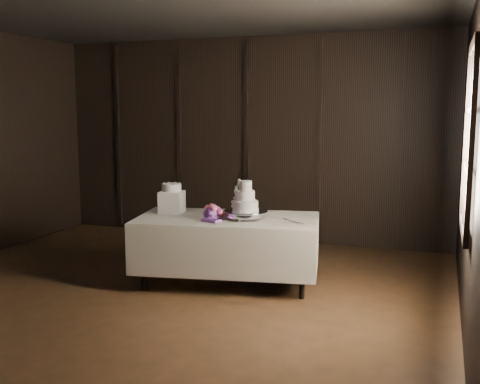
{
  "coord_description": "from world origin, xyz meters",
  "views": [
    {
      "loc": [
        2.77,
        -4.43,
        1.94
      ],
      "look_at": [
        0.71,
        1.25,
        1.05
      ],
      "focal_mm": 42.0,
      "sensor_mm": 36.0,
      "label": 1
    }
  ],
  "objects_px": {
    "box_pedestal": "(172,202)",
    "small_cake": "(172,188)",
    "cake_stand": "(246,215)",
    "bouquet": "(211,213)",
    "wedding_cake": "(243,199)",
    "display_table": "(227,247)"
  },
  "relations": [
    {
      "from": "small_cake",
      "to": "bouquet",
      "type": "bearing_deg",
      "value": -20.24
    },
    {
      "from": "wedding_cake",
      "to": "box_pedestal",
      "type": "xyz_separation_m",
      "value": [
        -0.89,
        0.06,
        -0.09
      ]
    },
    {
      "from": "cake_stand",
      "to": "small_cake",
      "type": "bearing_deg",
      "value": 176.98
    },
    {
      "from": "box_pedestal",
      "to": "small_cake",
      "type": "bearing_deg",
      "value": 0.0
    },
    {
      "from": "bouquet",
      "to": "display_table",
      "type": "bearing_deg",
      "value": 56.17
    },
    {
      "from": "display_table",
      "to": "box_pedestal",
      "type": "distance_m",
      "value": 0.84
    },
    {
      "from": "cake_stand",
      "to": "box_pedestal",
      "type": "bearing_deg",
      "value": 176.98
    },
    {
      "from": "cake_stand",
      "to": "bouquet",
      "type": "bearing_deg",
      "value": -153.85
    },
    {
      "from": "bouquet",
      "to": "small_cake",
      "type": "relative_size",
      "value": 1.87
    },
    {
      "from": "wedding_cake",
      "to": "bouquet",
      "type": "height_order",
      "value": "wedding_cake"
    },
    {
      "from": "box_pedestal",
      "to": "small_cake",
      "type": "xyz_separation_m",
      "value": [
        0.0,
        0.0,
        0.17
      ]
    },
    {
      "from": "bouquet",
      "to": "box_pedestal",
      "type": "relative_size",
      "value": 1.6
    },
    {
      "from": "small_cake",
      "to": "display_table",
      "type": "bearing_deg",
      "value": -3.06
    },
    {
      "from": "small_cake",
      "to": "cake_stand",
      "type": "bearing_deg",
      "value": -3.02
    },
    {
      "from": "bouquet",
      "to": "small_cake",
      "type": "distance_m",
      "value": 0.66
    },
    {
      "from": "cake_stand",
      "to": "small_cake",
      "type": "distance_m",
      "value": 0.95
    },
    {
      "from": "wedding_cake",
      "to": "box_pedestal",
      "type": "distance_m",
      "value": 0.9
    },
    {
      "from": "cake_stand",
      "to": "small_cake",
      "type": "relative_size",
      "value": 2.17
    },
    {
      "from": "box_pedestal",
      "to": "small_cake",
      "type": "distance_m",
      "value": 0.17
    },
    {
      "from": "wedding_cake",
      "to": "cake_stand",
      "type": "bearing_deg",
      "value": 37.24
    },
    {
      "from": "cake_stand",
      "to": "wedding_cake",
      "type": "distance_m",
      "value": 0.18
    },
    {
      "from": "display_table",
      "to": "box_pedestal",
      "type": "relative_size",
      "value": 8.27
    }
  ]
}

